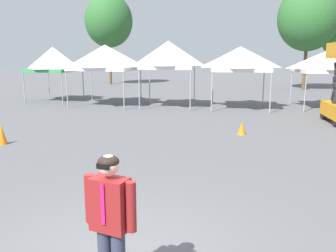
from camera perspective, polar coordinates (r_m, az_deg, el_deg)
The scene contains 10 objects.
canopy_tent_far_left at distance 23.53m, azimuth -18.38°, elevation 10.35°, with size 2.93×2.93×3.40m.
canopy_tent_behind_center at distance 20.79m, azimuth -10.30°, elevation 11.02°, with size 3.51×3.51×3.48m.
canopy_tent_far_right at distance 19.68m, azimuth 0.06°, elevation 11.61°, with size 3.00×3.00×3.66m.
canopy_tent_behind_left at distance 19.33m, azimuth 11.84°, elevation 10.76°, with size 3.21×3.21×3.34m.
canopy_tent_right_of_center at distance 20.93m, azimuth 24.99°, elevation 9.67°, with size 3.47×3.47×3.19m.
person_foreground at distance 4.01m, azimuth -9.46°, elevation -15.00°, with size 0.64×0.33×1.78m.
tree_behind_tents_center at distance 36.73m, azimuth -9.72°, elevation 16.66°, with size 4.76×4.76×8.93m.
tree_behind_tents_right at distance 32.03m, azimuth 22.13°, elevation 16.21°, with size 4.98×4.98×8.71m.
traffic_cone_lot_center at distance 12.94m, azimuth 12.05°, elevation -0.35°, with size 0.32×0.32×0.48m, color orange.
traffic_cone_near_barrier at distance 12.46m, azimuth -25.69°, elevation -1.28°, with size 0.32×0.32×0.65m, color orange.
Camera 1 is at (1.56, -4.13, 2.81)m, focal length 37.04 mm.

